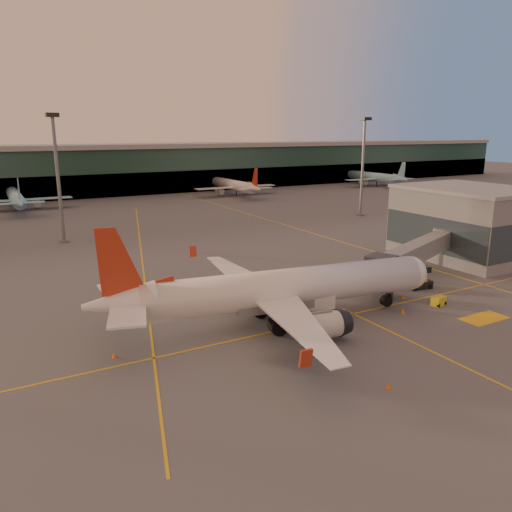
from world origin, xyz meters
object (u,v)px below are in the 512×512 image
catering_truck (309,301)px  gpu_cart (439,301)px  main_airplane (277,290)px  pushback_tug (419,283)px

catering_truck → gpu_cart: catering_truck is taller
main_airplane → catering_truck: (3.88, -1.11, -1.62)m
catering_truck → gpu_cart: bearing=1.3°
catering_truck → gpu_cart: size_ratio=2.86×
gpu_cart → pushback_tug: bearing=51.8°
gpu_cart → catering_truck: bearing=157.5°
main_airplane → pushback_tug: bearing=12.3°
gpu_cart → pushback_tug: 7.21m
catering_truck → main_airplane: bearing=176.8°
catering_truck → pushback_tug: bearing=20.1°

